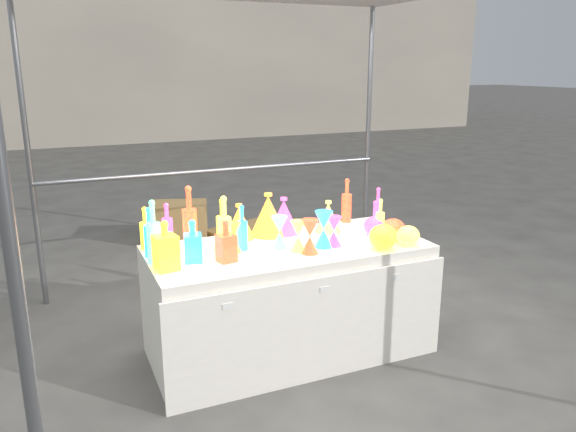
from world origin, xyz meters
name	(u,v)px	position (x,y,z in m)	size (l,w,h in m)	color
ground	(288,350)	(0.00, 0.00, 0.00)	(80.00, 80.00, 0.00)	#65635E
display_table	(289,300)	(0.00, -0.01, 0.37)	(1.84, 0.83, 0.75)	white
background_building	(224,27)	(4.00, 14.00, 3.00)	(14.00, 6.00, 6.00)	#B5AA97
cardboard_box_closed	(179,223)	(-0.12, 2.70, 0.22)	(0.60, 0.44, 0.44)	#AF874F
cardboard_box_flat	(246,231)	(0.65, 2.68, 0.03)	(0.80, 0.57, 0.07)	#AF874F
bottle_0	(145,228)	(-0.85, 0.31, 0.89)	(0.07, 0.07, 0.28)	#D84C14
bottle_1	(150,232)	(-0.85, 0.16, 0.90)	(0.07, 0.07, 0.31)	#1B942D
bottle_2	(190,218)	(-0.60, 0.17, 0.96)	(0.09, 0.09, 0.42)	orange
bottle_3	(167,224)	(-0.70, 0.35, 0.89)	(0.07, 0.07, 0.28)	#1D66AE
bottle_4	(224,225)	(-0.42, 0.01, 0.94)	(0.09, 0.09, 0.37)	#136E79
bottle_5	(154,232)	(-0.85, 0.02, 0.94)	(0.08, 0.08, 0.39)	#C0265F
bottle_6	(223,223)	(-0.39, 0.14, 0.91)	(0.08, 0.08, 0.32)	#D84C14
bottle_7	(242,228)	(-0.30, 0.04, 0.90)	(0.07, 0.07, 0.29)	#1B942D
decanter_0	(165,245)	(-0.81, -0.12, 0.90)	(0.12, 0.12, 0.29)	#D84C14
decanter_1	(226,241)	(-0.45, -0.12, 0.88)	(0.10, 0.10, 0.25)	orange
decanter_2	(193,241)	(-0.64, -0.05, 0.88)	(0.10, 0.10, 0.26)	#1B942D
hourglass_0	(310,237)	(0.06, -0.19, 0.86)	(0.11, 0.11, 0.22)	orange
hourglass_1	(334,231)	(0.27, -0.12, 0.85)	(0.10, 0.10, 0.20)	#1D66AE
hourglass_2	(298,236)	(0.02, -0.12, 0.85)	(0.10, 0.10, 0.20)	#136E79
hourglass_3	(279,232)	(-0.07, -0.02, 0.85)	(0.10, 0.10, 0.21)	#C0265F
hourglass_4	(234,237)	(-0.36, 0.03, 0.84)	(0.09, 0.09, 0.19)	#D84C14
hourglass_5	(324,229)	(0.20, -0.11, 0.87)	(0.12, 0.12, 0.24)	#1B942D
globe_0	(383,238)	(0.52, -0.30, 0.82)	(0.18, 0.18, 0.14)	#D84C14
globe_1	(408,237)	(0.72, -0.30, 0.81)	(0.15, 0.15, 0.12)	#136E79
globe_2	(393,230)	(0.70, -0.16, 0.81)	(0.16, 0.16, 0.13)	orange
globe_3	(375,227)	(0.63, -0.03, 0.81)	(0.15, 0.15, 0.12)	#1D66AE
lampshade_0	(239,221)	(-0.24, 0.28, 0.87)	(0.20, 0.20, 0.24)	#C8E430
lampshade_1	(268,214)	(-0.02, 0.28, 0.90)	(0.25, 0.25, 0.29)	#C8E430
lampshade_2	(284,215)	(0.09, 0.27, 0.88)	(0.22, 0.22, 0.26)	#1D66AE
lampshade_3	(328,216)	(0.38, 0.18, 0.86)	(0.19, 0.19, 0.22)	#136E79
bottle_9	(347,200)	(0.63, 0.36, 0.91)	(0.07, 0.07, 0.33)	orange
bottle_10	(378,207)	(0.78, 0.17, 0.89)	(0.06, 0.06, 0.29)	#1D66AE
bottle_11	(380,218)	(0.66, -0.06, 0.88)	(0.06, 0.06, 0.26)	#136E79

